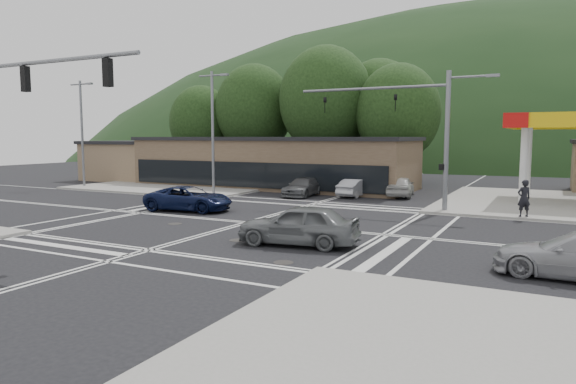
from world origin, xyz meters
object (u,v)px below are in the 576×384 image
at_px(car_queue_a, 356,188).
at_px(car_queue_b, 400,186).
at_px(car_northbound, 303,187).
at_px(pedestrian, 524,198).
at_px(car_grey_center, 299,225).
at_px(car_blue_west, 189,199).

xyz_separation_m(car_queue_a, car_queue_b, (2.89, 1.32, 0.11)).
bearing_deg(car_northbound, pedestrian, -18.10).
distance_m(car_grey_center, pedestrian, 13.55).
bearing_deg(car_queue_a, car_northbound, 28.04).
xyz_separation_m(car_blue_west, car_queue_a, (6.26, 11.29, -0.07)).
height_order(car_queue_a, car_northbound, car_northbound).
bearing_deg(car_queue_a, car_queue_b, -149.98).
xyz_separation_m(car_northbound, pedestrian, (14.90, -4.31, 0.46)).
relative_size(car_blue_west, car_grey_center, 1.06).
bearing_deg(car_grey_center, pedestrian, 136.92).
xyz_separation_m(car_grey_center, car_queue_a, (-3.69, 16.96, -0.18)).
bearing_deg(car_northbound, car_grey_center, -66.88).
height_order(car_blue_west, car_queue_b, car_queue_b).
relative_size(car_grey_center, car_queue_b, 1.10).
bearing_deg(car_queue_a, car_grey_center, 107.74).
bearing_deg(car_grey_center, car_queue_b, 173.85).
bearing_deg(car_queue_a, pedestrian, 158.43).
bearing_deg(car_queue_b, car_blue_west, 44.28).
bearing_deg(car_queue_b, car_queue_a, 14.81).
bearing_deg(car_queue_a, car_blue_west, 66.45).
bearing_deg(car_northbound, car_queue_b, 21.51).
xyz_separation_m(car_queue_b, car_northbound, (-6.45, -2.80, -0.09)).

